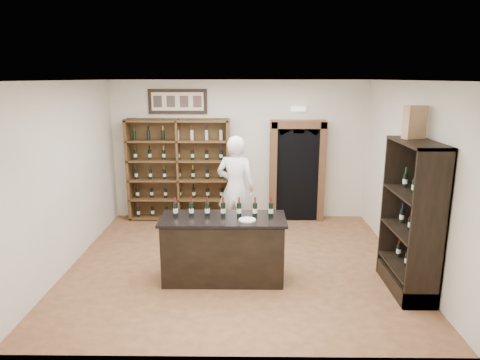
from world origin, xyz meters
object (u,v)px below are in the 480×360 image
tasting_counter (223,249)px  shopkeeper (236,188)px  wine_shelf (179,170)px  counter_bottle_0 (175,209)px  wine_crate (415,122)px  side_cabinet (411,241)px

tasting_counter → shopkeeper: shopkeeper is taller
wine_shelf → counter_bottle_0: (0.38, -2.87, 0.01)m
tasting_counter → wine_crate: 3.34m
counter_bottle_0 → shopkeeper: bearing=62.2°
side_cabinet → shopkeeper: 3.28m
wine_shelf → wine_crate: 5.01m
counter_bottle_0 → side_cabinet: 3.48m
tasting_counter → shopkeeper: 1.80m
wine_shelf → shopkeeper: bearing=-44.0°
wine_shelf → tasting_counter: bearing=-69.4°
counter_bottle_0 → shopkeeper: size_ratio=0.15×
wine_crate → shopkeeper: bearing=125.2°
tasting_counter → shopkeeper: (0.16, 1.72, 0.51)m
tasting_counter → side_cabinet: side_cabinet is taller
wine_shelf → side_cabinet: bearing=-40.2°
tasting_counter → side_cabinet: size_ratio=0.85×
counter_bottle_0 → wine_crate: bearing=-1.4°
tasting_counter → shopkeeper: bearing=84.8°
wine_shelf → counter_bottle_0: bearing=-82.5°
shopkeeper → wine_crate: 3.41m
counter_bottle_0 → shopkeeper: 1.88m
shopkeeper → wine_crate: (2.56, -1.75, 1.43)m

